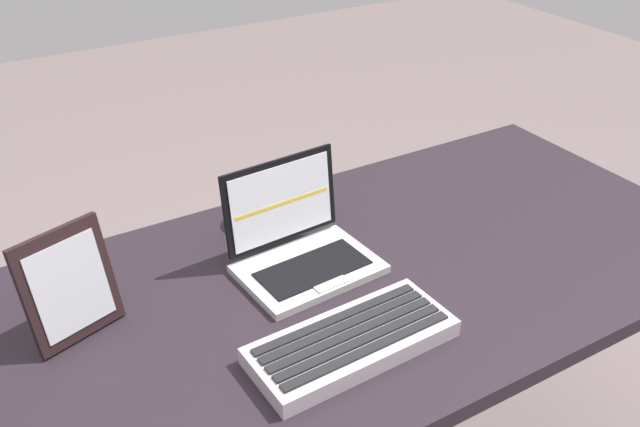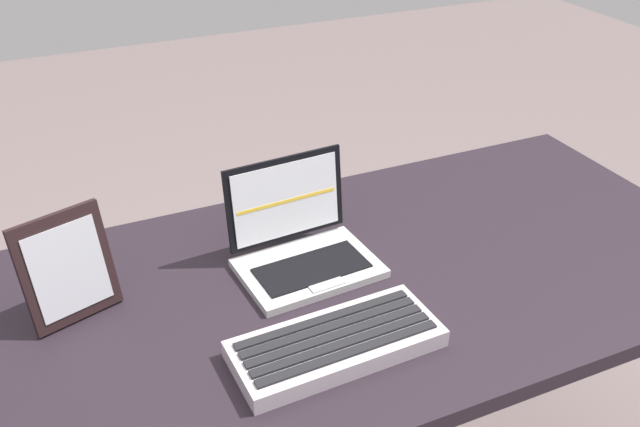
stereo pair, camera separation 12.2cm
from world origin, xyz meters
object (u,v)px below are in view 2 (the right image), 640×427
object	(u,v)px
laptop_front	(302,247)
coffee_mug	(286,196)
external_keyboard	(336,343)
photo_frame	(67,268)

from	to	relation	value
laptop_front	coffee_mug	size ratio (longest dim) A/B	1.92
external_keyboard	photo_frame	distance (m)	0.46
laptop_front	external_keyboard	xyz separation A→B (m)	(-0.04, -0.24, -0.02)
laptop_front	external_keyboard	bearing A→B (deg)	-100.05
external_keyboard	coffee_mug	distance (m)	0.42
external_keyboard	coffee_mug	bearing A→B (deg)	79.18
photo_frame	coffee_mug	distance (m)	0.47
photo_frame	coffee_mug	world-z (taller)	photo_frame
laptop_front	coffee_mug	bearing A→B (deg)	78.10
laptop_front	coffee_mug	xyz separation A→B (m)	(0.04, 0.17, 0.01)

